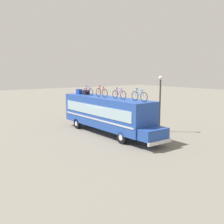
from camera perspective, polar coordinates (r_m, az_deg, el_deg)
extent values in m
plane|color=slate|center=(23.49, -1.34, -4.57)|extent=(120.00, 120.00, 0.00)
cube|color=#23479E|center=(23.12, -1.36, 0.05)|extent=(10.38, 2.34, 2.56)
cube|color=#23479E|center=(19.00, 8.88, -4.69)|extent=(1.14, 2.15, 0.79)
cube|color=#99B7C6|center=(22.42, -3.82, 0.41)|extent=(9.55, 0.04, 0.87)
cube|color=#99B7C6|center=(23.78, 0.95, 0.91)|extent=(9.55, 0.04, 0.87)
cube|color=silver|center=(22.54, -3.80, -1.51)|extent=(9.96, 0.03, 0.12)
cube|color=silver|center=(23.90, 0.95, -0.90)|extent=(9.96, 0.03, 0.12)
cube|color=silver|center=(18.70, 10.24, -6.46)|extent=(0.16, 2.22, 0.24)
cylinder|color=black|center=(20.04, 2.18, -5.50)|extent=(0.96, 0.28, 0.96)
cylinder|color=silver|center=(20.04, 2.18, -5.50)|extent=(0.43, 0.30, 0.43)
cylinder|color=black|center=(21.37, 6.47, -4.65)|extent=(0.96, 0.28, 0.96)
cylinder|color=silver|center=(21.37, 6.47, -4.65)|extent=(0.43, 0.30, 0.43)
cylinder|color=black|center=(25.49, -7.46, -2.47)|extent=(0.96, 0.28, 0.96)
cylinder|color=silver|center=(25.49, -7.46, -2.47)|extent=(0.43, 0.30, 0.43)
cylinder|color=black|center=(26.55, -3.60, -1.96)|extent=(0.96, 0.28, 0.96)
cylinder|color=silver|center=(26.55, -3.60, -1.96)|extent=(0.43, 0.30, 0.43)
cube|color=#193899|center=(26.30, -7.10, 4.38)|extent=(0.61, 0.35, 0.48)
cube|color=black|center=(25.67, -5.61, 4.24)|extent=(0.56, 0.48, 0.42)
torus|color=black|center=(25.40, -5.73, 4.45)|extent=(0.66, 0.04, 0.66)
torus|color=black|center=(24.57, -4.53, 4.32)|extent=(0.66, 0.04, 0.66)
cylinder|color=purple|center=(25.13, -5.39, 4.97)|extent=(0.19, 0.04, 0.47)
cylinder|color=purple|center=(24.88, -5.03, 4.90)|extent=(0.46, 0.04, 0.45)
cylinder|color=purple|center=(24.93, -5.13, 5.43)|extent=(0.59, 0.04, 0.07)
cylinder|color=purple|center=(25.24, -5.51, 4.45)|extent=(0.37, 0.03, 0.05)
cylinder|color=purple|center=(25.29, -5.61, 4.97)|extent=(0.24, 0.03, 0.49)
cylinder|color=purple|center=(24.62, -4.65, 4.85)|extent=(0.21, 0.03, 0.46)
cylinder|color=silver|center=(24.68, -4.77, 5.49)|extent=(0.03, 0.44, 0.03)
ellipsoid|color=black|center=(25.18, -5.49, 5.59)|extent=(0.20, 0.08, 0.06)
torus|color=black|center=(23.49, -2.95, 4.23)|extent=(0.74, 0.04, 0.74)
torus|color=black|center=(22.68, -1.53, 4.08)|extent=(0.74, 0.04, 0.74)
cylinder|color=red|center=(23.23, -2.54, 4.88)|extent=(0.19, 0.04, 0.53)
cylinder|color=red|center=(22.98, -2.11, 4.79)|extent=(0.46, 0.04, 0.51)
cylinder|color=red|center=(23.03, -2.23, 5.45)|extent=(0.60, 0.04, 0.07)
cylinder|color=red|center=(23.34, -2.69, 4.23)|extent=(0.38, 0.03, 0.05)
cylinder|color=red|center=(23.38, -2.80, 4.87)|extent=(0.25, 0.03, 0.55)
cylinder|color=red|center=(22.73, -1.67, 4.73)|extent=(0.21, 0.03, 0.52)
cylinder|color=silver|center=(22.79, -1.80, 5.50)|extent=(0.03, 0.44, 0.03)
ellipsoid|color=black|center=(23.27, -2.65, 5.62)|extent=(0.20, 0.08, 0.06)
torus|color=black|center=(21.83, 0.68, 3.83)|extent=(0.69, 0.04, 0.69)
torus|color=black|center=(21.02, 2.42, 3.63)|extent=(0.69, 0.04, 0.69)
cylinder|color=purple|center=(21.56, 1.19, 4.47)|extent=(0.20, 0.04, 0.50)
cylinder|color=purple|center=(21.32, 1.71, 4.37)|extent=(0.48, 0.04, 0.48)
cylinder|color=purple|center=(21.37, 1.58, 5.03)|extent=(0.63, 0.04, 0.07)
cylinder|color=purple|center=(21.68, 1.00, 3.82)|extent=(0.40, 0.03, 0.05)
cylinder|color=purple|center=(21.72, 0.86, 4.48)|extent=(0.26, 0.03, 0.52)
cylinder|color=purple|center=(21.07, 2.27, 4.29)|extent=(0.22, 0.03, 0.48)
cylinder|color=silver|center=(21.12, 2.11, 5.08)|extent=(0.03, 0.44, 0.03)
ellipsoid|color=black|center=(21.61, 1.05, 5.23)|extent=(0.20, 0.08, 0.06)
torus|color=black|center=(20.23, 4.94, 3.45)|extent=(0.73, 0.04, 0.73)
torus|color=black|center=(19.50, 6.90, 3.22)|extent=(0.73, 0.04, 0.73)
cylinder|color=#197FDB|center=(19.99, 5.53, 4.17)|extent=(0.19, 0.04, 0.52)
cylinder|color=#197FDB|center=(19.77, 6.11, 4.06)|extent=(0.46, 0.04, 0.50)
cylinder|color=#197FDB|center=(19.81, 5.97, 4.81)|extent=(0.60, 0.04, 0.07)
cylinder|color=#197FDB|center=(20.09, 5.31, 3.44)|extent=(0.38, 0.03, 0.05)
cylinder|color=#197FDB|center=(20.13, 5.16, 4.18)|extent=(0.25, 0.03, 0.54)
cylinder|color=#197FDB|center=(19.55, 6.73, 3.97)|extent=(0.21, 0.03, 0.51)
cylinder|color=silver|center=(19.59, 6.57, 4.85)|extent=(0.03, 0.44, 0.03)
ellipsoid|color=black|center=(20.02, 5.39, 5.02)|extent=(0.20, 0.08, 0.06)
cylinder|color=#38383D|center=(24.10, 10.26, 1.35)|extent=(0.14, 0.14, 4.73)
sphere|color=#F2EDCC|center=(23.91, 10.43, 7.23)|extent=(0.35, 0.35, 0.35)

